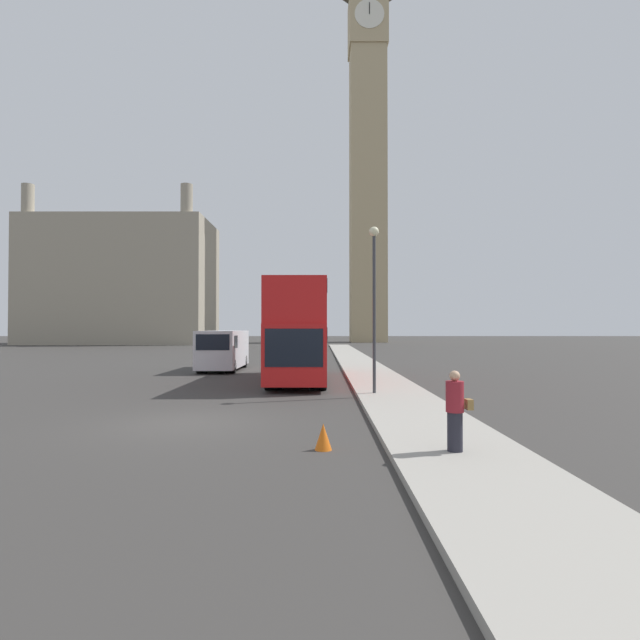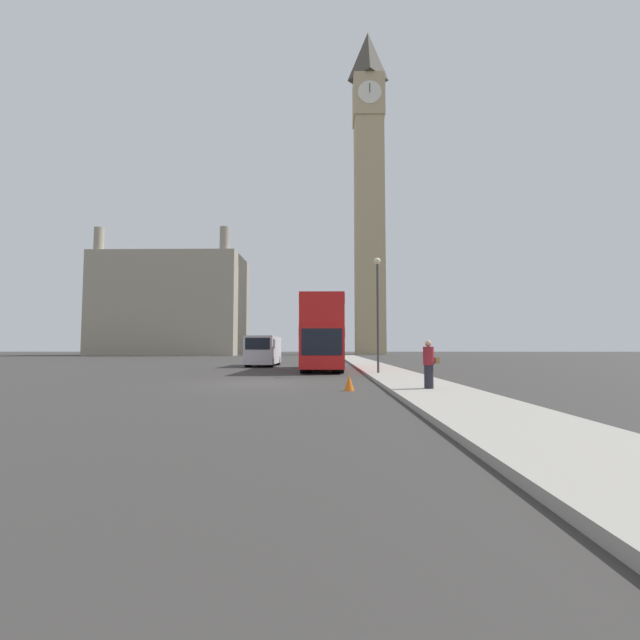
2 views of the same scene
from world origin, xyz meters
name	(u,v)px [view 2 (image 2 of 2)]	position (x,y,z in m)	size (l,w,h in m)	color
ground_plane	(255,383)	(0.00, 0.00, 0.00)	(300.00, 300.00, 0.00)	#383533
sidewalk_strip	(411,382)	(6.39, 0.00, 0.07)	(2.77, 120.00, 0.15)	#9E998E
clock_tower	(369,185)	(12.51, 78.52, 38.84)	(7.02, 7.19, 75.76)	tan
building_block_distant	(172,306)	(-28.83, 68.75, 10.10)	(28.53, 15.19, 24.53)	#9E937F
red_double_decker_bus	(323,332)	(2.66, 10.63, 2.54)	(2.56, 10.04, 4.59)	red
white_van	(263,350)	(-2.20, 16.74, 1.29)	(2.19, 6.17, 2.39)	silver
pedestrian	(429,364)	(6.29, -3.65, 0.93)	(0.51, 0.35, 1.56)	#23232D
street_lamp	(378,298)	(5.66, 5.09, 4.16)	(0.36, 0.36, 6.16)	#38383D
traffic_cone	(349,383)	(3.72, -2.94, 0.28)	(0.36, 0.36, 0.55)	orange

